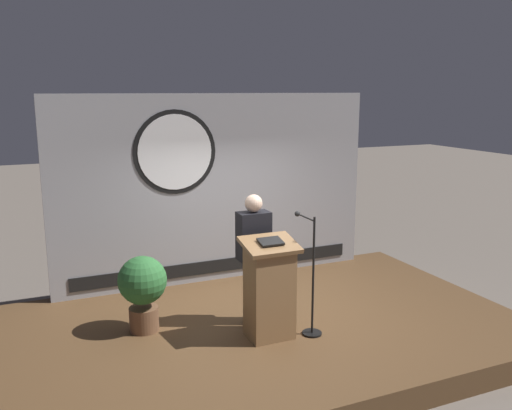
{
  "coord_description": "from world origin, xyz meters",
  "views": [
    {
      "loc": [
        -2.76,
        -5.91,
        3.21
      ],
      "look_at": [
        -0.15,
        0.03,
        1.84
      ],
      "focal_mm": 38.39,
      "sensor_mm": 36.0,
      "label": 1
    }
  ],
  "objects_px": {
    "podium": "(270,289)",
    "potted_plant": "(143,286)",
    "microphone_stand": "(310,292)",
    "speaker_person": "(254,258)"
  },
  "relations": [
    {
      "from": "microphone_stand",
      "to": "potted_plant",
      "type": "bearing_deg",
      "value": 154.77
    },
    {
      "from": "podium",
      "to": "speaker_person",
      "type": "xyz_separation_m",
      "value": [
        0.0,
        0.48,
        0.25
      ]
    },
    {
      "from": "speaker_person",
      "to": "microphone_stand",
      "type": "bearing_deg",
      "value": -48.8
    },
    {
      "from": "podium",
      "to": "potted_plant",
      "type": "relative_size",
      "value": 1.29
    },
    {
      "from": "microphone_stand",
      "to": "potted_plant",
      "type": "relative_size",
      "value": 1.55
    },
    {
      "from": "microphone_stand",
      "to": "potted_plant",
      "type": "distance_m",
      "value": 2.04
    },
    {
      "from": "speaker_person",
      "to": "microphone_stand",
      "type": "xyz_separation_m",
      "value": [
        0.5,
        -0.57,
        -0.33
      ]
    },
    {
      "from": "podium",
      "to": "potted_plant",
      "type": "xyz_separation_m",
      "value": [
        -1.34,
        0.78,
        -0.03
      ]
    },
    {
      "from": "microphone_stand",
      "to": "potted_plant",
      "type": "xyz_separation_m",
      "value": [
        -1.84,
        0.87,
        0.05
      ]
    },
    {
      "from": "microphone_stand",
      "to": "podium",
      "type": "bearing_deg",
      "value": 169.81
    }
  ]
}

